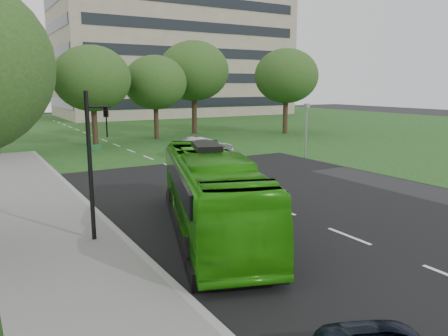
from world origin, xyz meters
name	(u,v)px	position (x,y,z in m)	size (l,w,h in m)	color
ground	(311,222)	(0.00, 0.00, 0.00)	(160.00, 160.00, 0.00)	black
street_surfaces	(124,150)	(-0.38, 22.75, 0.03)	(120.00, 120.00, 0.15)	black
office_building	(174,45)	(21.96, 61.96, 12.50)	(40.10, 20.10, 25.00)	gray
tree_park_b	(92,79)	(-1.76, 26.37, 5.90)	(6.67, 6.67, 8.75)	black
tree_park_c	(155,83)	(4.81, 28.32, 5.59)	(6.20, 6.20, 8.23)	black
tree_park_d	(194,71)	(10.46, 31.13, 6.85)	(7.65, 7.65, 10.11)	black
tree_park_e	(286,76)	(19.24, 26.05, 6.32)	(6.97, 6.97, 9.30)	black
bus	(211,193)	(-3.99, 0.98, 1.48)	(2.48, 10.59, 2.95)	#27910D
sedan	(203,146)	(4.00, 16.80, 0.73)	(1.55, 4.44, 1.46)	#A9A9AD
traffic_light	(94,156)	(-7.88, 2.00, 3.04)	(0.84, 0.26, 5.17)	black
camera_pole	(306,123)	(10.07, 12.00, 2.60)	(0.39, 0.36, 4.02)	gray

